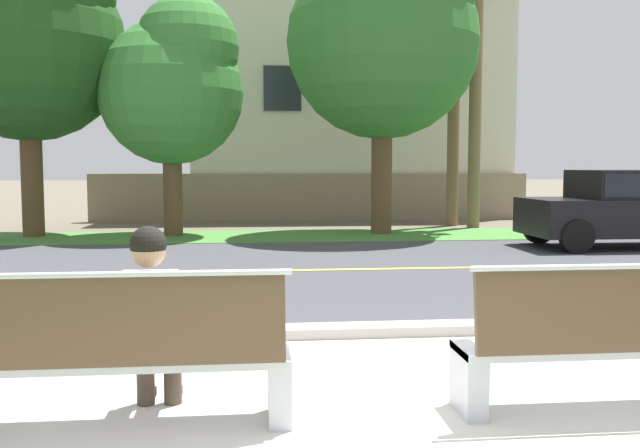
% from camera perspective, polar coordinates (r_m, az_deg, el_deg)
% --- Properties ---
extents(ground_plane, '(140.00, 140.00, 0.00)m').
position_cam_1_polar(ground_plane, '(12.10, -2.07, -2.84)').
color(ground_plane, '#665B4C').
extents(sidewalk_pavement, '(44.00, 3.60, 0.01)m').
position_cam_1_polar(sidewalk_pavement, '(4.72, 4.25, -15.09)').
color(sidewalk_pavement, beige).
rests_on(sidewalk_pavement, ground_plane).
extents(curb_edge, '(44.00, 0.30, 0.11)m').
position_cam_1_polar(curb_edge, '(6.55, 1.23, -8.92)').
color(curb_edge, '#ADA89E').
rests_on(curb_edge, ground_plane).
extents(street_asphalt, '(52.00, 8.00, 0.01)m').
position_cam_1_polar(street_asphalt, '(10.62, -1.53, -3.89)').
color(street_asphalt, '#424247').
rests_on(street_asphalt, ground_plane).
extents(road_centre_line, '(48.00, 0.14, 0.01)m').
position_cam_1_polar(road_centre_line, '(10.62, -1.53, -3.86)').
color(road_centre_line, '#E0CC4C').
rests_on(road_centre_line, ground_plane).
extents(far_verge_grass, '(48.00, 2.80, 0.02)m').
position_cam_1_polar(far_verge_grass, '(15.87, -2.97, -0.99)').
color(far_verge_grass, '#478438').
rests_on(far_verge_grass, ground_plane).
extents(bench_left, '(1.97, 0.48, 1.01)m').
position_cam_1_polar(bench_left, '(4.36, -15.71, -10.64)').
color(bench_left, silver).
rests_on(bench_left, ground_plane).
extents(bench_right, '(1.97, 0.48, 1.01)m').
position_cam_1_polar(bench_right, '(4.88, 22.98, -9.18)').
color(bench_right, silver).
rests_on(bench_right, ground_plane).
extents(seated_person_white, '(0.52, 0.68, 1.25)m').
position_cam_1_polar(seated_person_white, '(4.46, -13.82, -7.44)').
color(seated_person_white, '#47382D').
rests_on(seated_person_white, ground_plane).
extents(car_black_near, '(4.30, 1.86, 1.54)m').
position_cam_1_polar(car_black_near, '(14.96, 24.72, 1.48)').
color(car_black_near, black).
rests_on(car_black_near, ground_plane).
extents(shade_tree_far_left, '(4.35, 4.35, 7.17)m').
position_cam_1_polar(shade_tree_far_left, '(17.16, -22.85, 14.69)').
color(shade_tree_far_left, brown).
rests_on(shade_tree_far_left, ground_plane).
extents(shade_tree_left, '(3.30, 3.30, 5.44)m').
position_cam_1_polar(shade_tree_left, '(16.23, -11.96, 11.50)').
color(shade_tree_left, brown).
rests_on(shade_tree_left, ground_plane).
extents(shade_tree_centre, '(4.50, 4.50, 7.43)m').
position_cam_1_polar(shade_tree_centre, '(16.63, 5.80, 15.94)').
color(shade_tree_centre, brown).
rests_on(shade_tree_centre, ground_plane).
extents(garden_wall, '(13.00, 0.36, 1.40)m').
position_cam_1_polar(garden_wall, '(20.39, -0.57, 2.26)').
color(garden_wall, gray).
rests_on(garden_wall, ground_plane).
extents(house_across_street, '(10.59, 6.91, 7.67)m').
position_cam_1_polar(house_across_street, '(23.81, 1.87, 10.28)').
color(house_across_street, beige).
rests_on(house_across_street, ground_plane).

